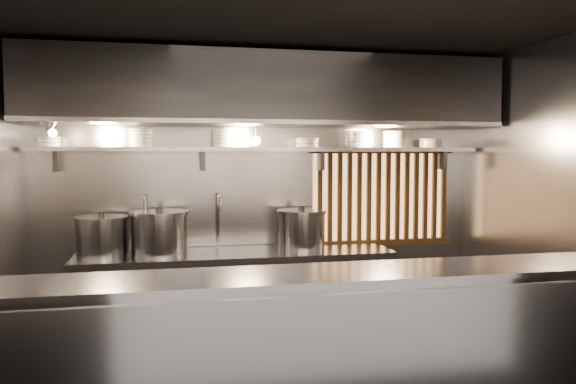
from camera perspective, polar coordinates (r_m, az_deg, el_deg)
name	(u,v)px	position (r m, az deg, el deg)	size (l,w,h in m)	color
ceiling	(293,25)	(4.38, 0.52, 16.60)	(4.50, 4.50, 0.00)	black
wall_back	(261,196)	(5.76, -2.72, -0.45)	(4.50, 4.50, 0.00)	gray
wall_right	(552,205)	(5.26, 25.21, -1.25)	(3.00, 3.00, 0.00)	gray
serving_counter	(327,363)	(3.58, 3.97, -16.97)	(4.50, 0.56, 1.13)	#97979C
cooking_bench	(237,298)	(5.51, -5.19, -10.68)	(3.00, 0.70, 0.90)	#97979C
bowl_shelf	(264,149)	(5.57, -2.44, 4.34)	(4.40, 0.34, 0.04)	#97979C
exhaust_hood	(268,92)	(5.38, -2.06, 10.16)	(4.40, 0.81, 0.65)	#2D2D30
wood_screen	(382,197)	(6.06, 9.57, -0.47)	(1.56, 0.09, 1.04)	#FFBC72
faucet_left	(146,209)	(5.57, -14.26, -1.69)	(0.04, 0.30, 0.50)	silver
faucet_right	(219,208)	(5.58, -7.06, -1.58)	(0.04, 0.30, 0.50)	silver
heat_lamp	(49,126)	(5.12, -23.08, 6.16)	(0.25, 0.35, 0.20)	#97979C
pendant_bulb	(256,141)	(5.43, -3.27, 5.21)	(0.09, 0.09, 0.19)	#2D2D30
stock_pot_left	(101,236)	(5.43, -18.42, -4.26)	(0.60, 0.60, 0.41)	#97979C
stock_pot_mid	(160,233)	(5.37, -12.92, -4.04)	(0.60, 0.60, 0.45)	#97979C
stock_pot_right	(302,229)	(5.55, 1.39, -3.79)	(0.65, 0.65, 0.43)	#97979C
bowl_stack_0	(49,142)	(5.59, -23.11, 4.71)	(0.21, 0.21, 0.09)	silver
bowl_stack_1	(141,138)	(5.50, -14.72, 5.31)	(0.23, 0.23, 0.17)	silver
bowl_stack_2	(224,139)	(5.52, -6.55, 5.41)	(0.22, 0.22, 0.17)	silver
bowl_stack_3	(307,143)	(5.66, 1.97, 5.01)	(0.24, 0.24, 0.09)	silver
bowl_stack_4	(357,139)	(5.81, 7.02, 5.34)	(0.20, 0.20, 0.17)	silver
bowl_stack_5	(393,140)	(5.94, 10.61, 5.26)	(0.22, 0.22, 0.17)	silver
bowl_stack_6	(430,143)	(6.12, 14.26, 4.82)	(0.24, 0.24, 0.09)	silver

